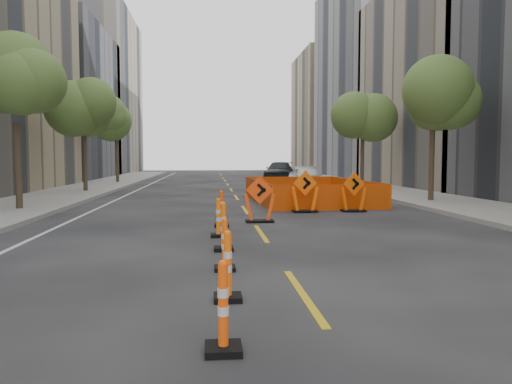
{
  "coord_description": "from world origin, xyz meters",
  "views": [
    {
      "loc": [
        -1.38,
        -9.17,
        2.04
      ],
      "look_at": [
        -0.11,
        4.24,
        1.1
      ],
      "focal_mm": 35.0,
      "sensor_mm": 36.0,
      "label": 1
    }
  ],
  "objects": [
    {
      "name": "safety_fence",
      "position": [
        3.14,
        13.47,
        0.5
      ],
      "size": [
        5.06,
        8.2,
        1.0
      ],
      "primitive_type": null,
      "rotation": [
        0.0,
        0.0,
        0.05
      ],
      "color": "#FF510D",
      "rests_on": "ground"
    },
    {
      "name": "bld_right_d",
      "position": [
        17.0,
        40.2,
        10.0
      ],
      "size": [
        12.0,
        18.0,
        20.0
      ],
      "primitive_type": "cube",
      "color": "gray",
      "rests_on": "ground"
    },
    {
      "name": "channelizer_3",
      "position": [
        -1.07,
        1.62,
        0.54
      ],
      "size": [
        0.42,
        0.42,
        1.07
      ],
      "primitive_type": null,
      "color": "#FF5F0A",
      "rests_on": "ground"
    },
    {
      "name": "parked_car_far",
      "position": [
        4.81,
        34.32,
        0.81
      ],
      "size": [
        3.58,
        5.98,
        1.62
      ],
      "primitive_type": "imported",
      "rotation": [
        0.0,
        0.0,
        -0.25
      ],
      "color": "black",
      "rests_on": "ground"
    },
    {
      "name": "channelizer_4",
      "position": [
        -1.15,
        3.52,
        0.5
      ],
      "size": [
        0.39,
        0.39,
        1.0
      ],
      "primitive_type": null,
      "color": "#FF650A",
      "rests_on": "ground"
    },
    {
      "name": "bld_right_e",
      "position": [
        17.0,
        58.6,
        8.0
      ],
      "size": [
        12.0,
        14.0,
        16.0
      ],
      "primitive_type": "cube",
      "color": "tan",
      "rests_on": "ground"
    },
    {
      "name": "channelizer_0",
      "position": [
        -1.24,
        -4.08,
        0.49
      ],
      "size": [
        0.39,
        0.39,
        0.98
      ],
      "primitive_type": null,
      "color": "#FA4C0A",
      "rests_on": "ground"
    },
    {
      "name": "tree_r_c",
      "position": [
        8.4,
        22.0,
        4.53
      ],
      "size": [
        2.8,
        2.8,
        5.95
      ],
      "color": "#382B1E",
      "rests_on": "ground"
    },
    {
      "name": "chevron_sign_right",
      "position": [
        4.01,
        8.97,
        0.75
      ],
      "size": [
        1.13,
        0.87,
        1.5
      ],
      "primitive_type": null,
      "rotation": [
        0.0,
        0.0,
        0.31
      ],
      "color": "#E95409",
      "rests_on": "ground"
    },
    {
      "name": "sidewalk_left",
      "position": [
        -9.0,
        12.0,
        0.07
      ],
      "size": [
        4.0,
        90.0,
        0.15
      ],
      "primitive_type": "cube",
      "color": "gray",
      "rests_on": "ground"
    },
    {
      "name": "channelizer_6",
      "position": [
        -0.98,
        7.32,
        0.47
      ],
      "size": [
        0.37,
        0.37,
        0.94
      ],
      "primitive_type": null,
      "color": "#FD4A0A",
      "rests_on": "ground"
    },
    {
      "name": "bld_left_d",
      "position": [
        -17.0,
        39.2,
        7.0
      ],
      "size": [
        12.0,
        16.0,
        14.0
      ],
      "primitive_type": "cube",
      "color": "#4C4C51",
      "rests_on": "ground"
    },
    {
      "name": "ground_plane",
      "position": [
        0.0,
        0.0,
        0.0
      ],
      "size": [
        140.0,
        140.0,
        0.0
      ],
      "primitive_type": "plane",
      "color": "black"
    },
    {
      "name": "bld_left_e",
      "position": [
        -17.0,
        55.6,
        10.0
      ],
      "size": [
        12.0,
        20.0,
        20.0
      ],
      "primitive_type": "cube",
      "color": "gray",
      "rests_on": "ground"
    },
    {
      "name": "tree_l_c",
      "position": [
        -8.4,
        20.0,
        4.53
      ],
      "size": [
        2.8,
        2.8,
        5.95
      ],
      "color": "#382B1E",
      "rests_on": "ground"
    },
    {
      "name": "parked_car_mid",
      "position": [
        5.56,
        26.55,
        0.69
      ],
      "size": [
        2.47,
        4.4,
        1.37
      ],
      "primitive_type": "imported",
      "rotation": [
        0.0,
        0.0,
        -0.26
      ],
      "color": "#A4A2A8",
      "rests_on": "ground"
    },
    {
      "name": "tree_r_b",
      "position": [
        8.4,
        12.0,
        4.53
      ],
      "size": [
        2.8,
        2.8,
        5.95
      ],
      "color": "#382B1E",
      "rests_on": "ground"
    },
    {
      "name": "chevron_sign_center",
      "position": [
        2.16,
        8.96,
        0.78
      ],
      "size": [
        1.16,
        0.86,
        1.56
      ],
      "primitive_type": null,
      "rotation": [
        0.0,
        0.0,
        0.25
      ],
      "color": "#FF5F0A",
      "rests_on": "ground"
    },
    {
      "name": "tree_l_b",
      "position": [
        -8.4,
        10.0,
        4.53
      ],
      "size": [
        2.8,
        2.8,
        5.95
      ],
      "color": "#382B1E",
      "rests_on": "ground"
    },
    {
      "name": "bld_right_c",
      "position": [
        17.0,
        23.8,
        7.0
      ],
      "size": [
        12.0,
        16.0,
        14.0
      ],
      "primitive_type": "cube",
      "color": "gray",
      "rests_on": "ground"
    },
    {
      "name": "channelizer_1",
      "position": [
        -1.12,
        -2.18,
        0.51
      ],
      "size": [
        0.4,
        0.4,
        1.01
      ],
      "primitive_type": null,
      "color": "#FF5D0A",
      "rests_on": "ground"
    },
    {
      "name": "parked_car_near",
      "position": [
        4.71,
        21.66,
        0.75
      ],
      "size": [
        1.87,
        4.45,
        1.5
      ],
      "primitive_type": "imported",
      "rotation": [
        0.0,
        0.0,
        0.02
      ],
      "color": "white",
      "rests_on": "ground"
    },
    {
      "name": "chevron_sign_left",
      "position": [
        0.2,
        6.32,
        0.73
      ],
      "size": [
        1.03,
        0.68,
        1.46
      ],
      "primitive_type": null,
      "rotation": [
        0.0,
        0.0,
        -0.1
      ],
      "color": "#F7410A",
      "rests_on": "ground"
    },
    {
      "name": "sidewalk_right",
      "position": [
        9.0,
        12.0,
        0.07
      ],
      "size": [
        4.0,
        90.0,
        0.15
      ],
      "primitive_type": "cube",
      "color": "gray",
      "rests_on": "ground"
    },
    {
      "name": "tree_l_d",
      "position": [
        -8.4,
        30.0,
        4.53
      ],
      "size": [
        2.8,
        2.8,
        5.95
      ],
      "color": "#382B1E",
      "rests_on": "ground"
    },
    {
      "name": "channelizer_2",
      "position": [
        -1.1,
        -0.28,
        0.48
      ],
      "size": [
        0.38,
        0.38,
        0.96
      ],
      "primitive_type": null,
      "color": "#FF580A",
      "rests_on": "ground"
    },
    {
      "name": "channelizer_5",
      "position": [
        -1.02,
        5.42,
        0.53
      ],
      "size": [
        0.42,
        0.42,
        1.07
      ],
      "primitive_type": null,
      "color": "#E64409",
      "rests_on": "ground"
    }
  ]
}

